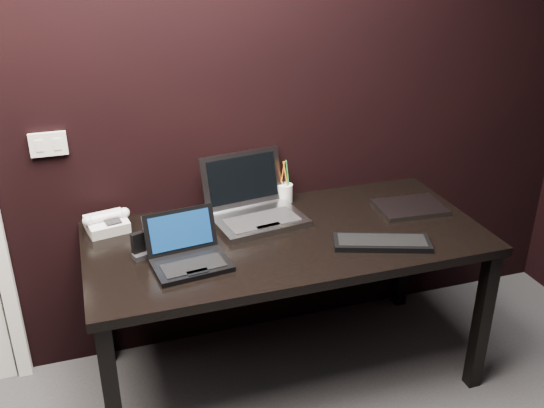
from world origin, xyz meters
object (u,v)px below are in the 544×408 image
object	(u,v)px
desk_phone	(107,223)
closed_laptop	(410,207)
netbook	(188,255)
silver_laptop	(254,208)
ext_keyboard	(382,242)
mobile_phone	(139,248)
desk	(287,250)
pen_cup	(285,192)

from	to	relation	value
desk_phone	closed_laptop	bearing A→B (deg)	-9.00
netbook	silver_laptop	size ratio (longest dim) A/B	0.73
netbook	desk_phone	xyz separation A→B (m)	(-0.28, 0.38, -0.00)
ext_keyboard	mobile_phone	xyz separation A→B (m)	(-0.97, 0.21, 0.03)
ext_keyboard	closed_laptop	distance (m)	0.39
desk	ext_keyboard	xyz separation A→B (m)	(0.34, -0.21, 0.09)
closed_laptop	desk_phone	size ratio (longest dim) A/B	1.51
silver_laptop	mobile_phone	distance (m)	0.57
desk	closed_laptop	bearing A→B (deg)	5.46
desk	silver_laptop	world-z (taller)	silver_laptop
desk_phone	pen_cup	xyz separation A→B (m)	(0.83, 0.05, 0.01)
ext_keyboard	mobile_phone	size ratio (longest dim) A/B	3.93
pen_cup	desk_phone	bearing A→B (deg)	-176.70
closed_laptop	mobile_phone	distance (m)	1.26
mobile_phone	closed_laptop	bearing A→B (deg)	2.82
netbook	mobile_phone	distance (m)	0.21
desk	ext_keyboard	size ratio (longest dim) A/B	4.04
desk_phone	mobile_phone	distance (m)	0.30
silver_laptop	mobile_phone	xyz separation A→B (m)	(-0.54, -0.19, -0.01)
netbook	mobile_phone	xyz separation A→B (m)	(-0.18, 0.11, 0.00)
desk	closed_laptop	size ratio (longest dim) A/B	5.34
silver_laptop	ext_keyboard	xyz separation A→B (m)	(0.43, -0.40, -0.04)
closed_laptop	desk_phone	bearing A→B (deg)	171.00
netbook	ext_keyboard	xyz separation A→B (m)	(0.79, -0.10, -0.03)
netbook	desk	bearing A→B (deg)	13.64
mobile_phone	pen_cup	xyz separation A→B (m)	(0.73, 0.33, 0.01)
netbook	mobile_phone	size ratio (longest dim) A/B	2.98
netbook	desk_phone	bearing A→B (deg)	126.44
ext_keyboard	mobile_phone	bearing A→B (deg)	167.88
closed_laptop	ext_keyboard	bearing A→B (deg)	-136.55
netbook	pen_cup	size ratio (longest dim) A/B	1.53
netbook	silver_laptop	distance (m)	0.47
closed_laptop	mobile_phone	size ratio (longest dim) A/B	2.98
netbook	pen_cup	xyz separation A→B (m)	(0.55, 0.43, 0.01)
netbook	mobile_phone	bearing A→B (deg)	149.01
mobile_phone	desk_phone	bearing A→B (deg)	110.88
mobile_phone	pen_cup	bearing A→B (deg)	24.07
desk	closed_laptop	xyz separation A→B (m)	(0.63, 0.06, 0.09)
ext_keyboard	desk_phone	world-z (taller)	desk_phone
closed_laptop	desk_phone	xyz separation A→B (m)	(-1.36, 0.22, 0.03)
closed_laptop	pen_cup	bearing A→B (deg)	153.38
ext_keyboard	pen_cup	bearing A→B (deg)	114.32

